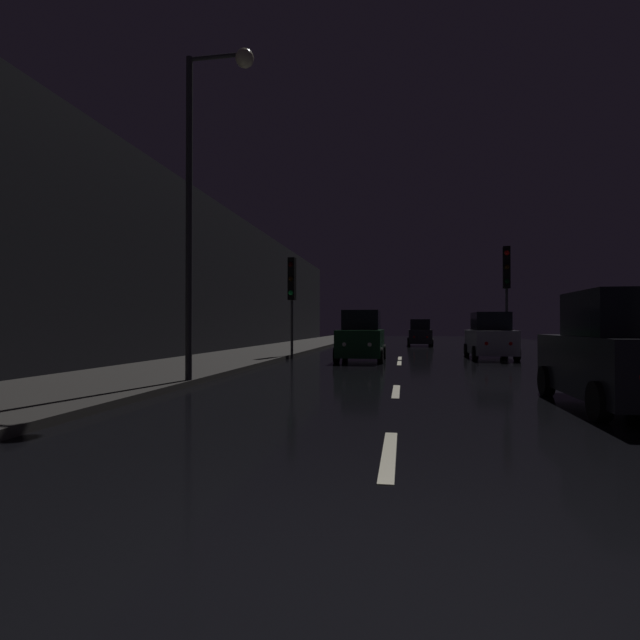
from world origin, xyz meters
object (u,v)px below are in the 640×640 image
(car_parked_right_near, at_px, (620,355))
(streetlamp_overhead, at_px, (206,169))
(car_approaching_headlights, at_px, (361,338))
(car_distant_taillights, at_px, (420,334))
(car_parked_right_far, at_px, (490,337))
(traffic_light_far_right, at_px, (507,277))
(traffic_light_far_left, at_px, (292,286))

(car_parked_right_near, bearing_deg, streetlamp_overhead, 78.87)
(car_approaching_headlights, height_order, car_parked_right_near, car_approaching_headlights)
(car_distant_taillights, height_order, car_parked_right_far, car_parked_right_far)
(car_approaching_headlights, bearing_deg, car_parked_right_far, 112.35)
(traffic_light_far_right, bearing_deg, traffic_light_far_left, -73.46)
(traffic_light_far_left, xyz_separation_m, car_approaching_headlights, (3.19, -0.87, -2.28))
(traffic_light_far_left, bearing_deg, car_distant_taillights, 161.83)
(traffic_light_far_right, xyz_separation_m, car_parked_right_far, (-0.80, -0.43, -2.74))
(car_approaching_headlights, bearing_deg, streetlamp_overhead, -17.56)
(car_approaching_headlights, xyz_separation_m, car_distant_taillights, (2.89, 15.54, -0.09))
(traffic_light_far_right, distance_m, car_parked_right_near, 14.04)
(traffic_light_far_right, xyz_separation_m, car_parked_right_near, (-0.80, -13.75, -2.73))
(car_parked_right_far, bearing_deg, streetlamp_overhead, 143.85)
(car_distant_taillights, distance_m, car_parked_right_far, 13.52)
(traffic_light_far_right, relative_size, car_parked_right_far, 1.24)
(traffic_light_far_left, relative_size, car_parked_right_near, 1.09)
(streetlamp_overhead, height_order, car_distant_taillights, streetlamp_overhead)
(streetlamp_overhead, bearing_deg, traffic_light_far_left, 91.27)
(car_parked_right_near, bearing_deg, car_approaching_headlights, 26.65)
(traffic_light_far_left, bearing_deg, traffic_light_far_right, 105.25)
(traffic_light_far_left, xyz_separation_m, car_parked_right_near, (8.73, -11.91, -2.29))
(streetlamp_overhead, bearing_deg, car_parked_right_near, -11.13)
(traffic_light_far_right, bearing_deg, car_distant_taillights, -159.31)
(car_distant_taillights, bearing_deg, car_parked_right_near, -174.30)
(traffic_light_far_right, xyz_separation_m, car_distant_taillights, (-3.45, 12.83, -2.81))
(car_distant_taillights, bearing_deg, streetlamp_overhead, 166.78)
(traffic_light_far_left, distance_m, car_parked_right_near, 14.94)
(traffic_light_far_left, xyz_separation_m, streetlamp_overhead, (0.23, -10.24, 2.02))
(traffic_light_far_left, bearing_deg, streetlamp_overhead, 5.61)
(car_approaching_headlights, relative_size, car_parked_right_near, 1.01)
(streetlamp_overhead, bearing_deg, car_parked_right_far, 53.85)
(car_parked_right_near, bearing_deg, car_distant_taillights, 5.70)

